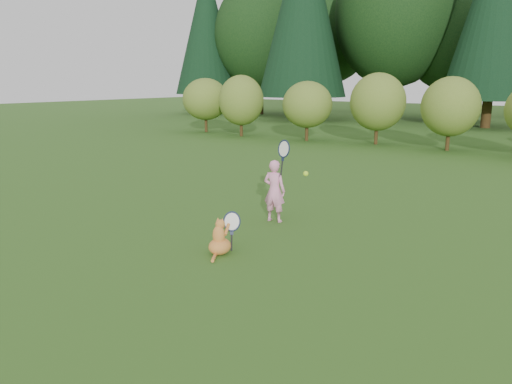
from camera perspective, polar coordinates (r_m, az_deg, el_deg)
The scene contains 5 objects.
ground at distance 8.04m, azimuth -4.54°, elevation -5.70°, with size 100.00×100.00×0.00m, color #225818.
shrub_row at distance 19.46m, azimuth 21.41°, elevation 8.50°, with size 28.00×3.00×2.80m, color #597624, non-canonical shape.
child at distance 9.01m, azimuth 2.15°, elevation 0.28°, with size 0.65×0.39×1.70m.
cat at distance 7.44m, azimuth -4.12°, elevation -4.95°, with size 0.44×0.81×0.73m.
tennis_ball at distance 7.39m, azimuth 5.71°, elevation 2.10°, with size 0.08×0.08×0.08m.
Camera 1 is at (4.99, -5.77, 2.53)m, focal length 35.00 mm.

